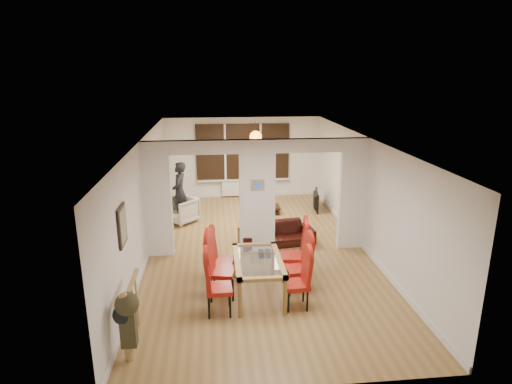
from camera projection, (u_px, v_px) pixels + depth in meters
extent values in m
cube|color=olive|center=(257.00, 250.00, 9.95)|extent=(5.00, 9.00, 0.01)
cube|color=white|center=(257.00, 197.00, 9.59)|extent=(5.00, 0.18, 2.60)
cube|color=black|center=(243.00, 152.00, 13.78)|extent=(3.00, 0.08, 1.80)
cube|color=white|center=(243.00, 188.00, 14.08)|extent=(1.40, 0.08, 0.50)
sphere|color=orange|center=(256.00, 137.00, 12.54)|extent=(0.36, 0.36, 0.36)
cube|color=gray|center=(122.00, 226.00, 6.97)|extent=(0.04, 0.52, 0.67)
cube|color=#4C8CD8|center=(258.00, 185.00, 9.42)|extent=(0.30, 0.03, 0.25)
imported|color=black|center=(277.00, 234.00, 10.26)|extent=(1.86, 0.93, 0.52)
imported|color=#B8B09C|center=(181.00, 210.00, 11.70)|extent=(1.07, 1.07, 0.70)
imported|color=black|center=(180.00, 192.00, 11.70)|extent=(0.66, 0.48, 1.66)
imported|color=black|center=(313.00, 200.00, 12.81)|extent=(1.00, 0.31, 0.57)
cylinder|color=#143F19|center=(261.00, 202.00, 12.36)|extent=(0.08, 0.08, 0.31)
imported|color=black|center=(258.00, 205.00, 12.47)|extent=(0.23, 0.23, 0.06)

